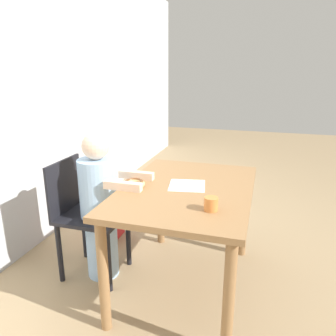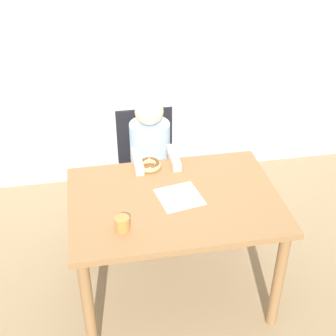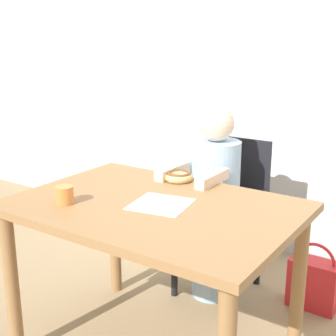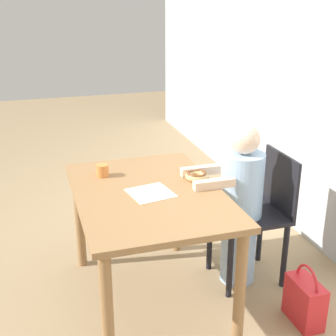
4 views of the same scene
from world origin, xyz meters
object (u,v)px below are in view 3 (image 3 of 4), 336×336
Objects in this scene: chair at (224,211)px; donut at (179,176)px; cup at (65,195)px; handbag at (313,283)px; child_figure at (214,205)px.

chair is 0.49m from donut.
chair reaches higher than cup.
chair reaches higher than handbag.
handbag is (0.54, 0.45, -0.60)m from donut.
donut is at bearing -96.42° from chair.
child_figure is 2.87× the size of handbag.
child_figure is (-0.00, -0.12, 0.07)m from chair.
chair is at bearing 90.00° from child_figure.
cup reaches higher than donut.
donut is at bearing 67.80° from cup.
donut is (-0.04, -0.27, 0.22)m from child_figure.
donut is 0.93m from handbag.
chair is at bearing -172.96° from handbag.
child_figure is at bearing -90.00° from chair.
chair is at bearing 74.29° from cup.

